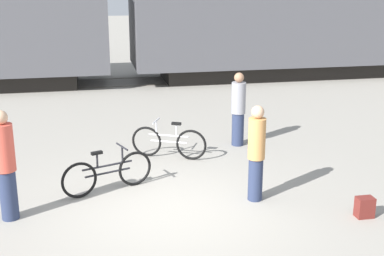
% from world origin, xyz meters
% --- Properties ---
extents(ground_plane, '(80.00, 80.00, 0.00)m').
position_xyz_m(ground_plane, '(0.00, 0.00, 0.00)').
color(ground_plane, gray).
extents(freight_train, '(57.52, 2.96, 5.01)m').
position_xyz_m(freight_train, '(0.00, 10.78, 2.61)').
color(freight_train, black).
rests_on(freight_train, ground_plane).
extents(rail_near, '(69.52, 0.07, 0.01)m').
position_xyz_m(rail_near, '(0.00, 10.07, 0.01)').
color(rail_near, '#4C4238').
rests_on(rail_near, ground_plane).
extents(rail_far, '(69.52, 0.07, 0.01)m').
position_xyz_m(rail_far, '(0.00, 11.50, 0.01)').
color(rail_far, '#4C4238').
rests_on(rail_far, ground_plane).
extents(bicycle_black, '(1.64, 0.66, 0.82)m').
position_xyz_m(bicycle_black, '(-0.94, 0.99, 0.35)').
color(bicycle_black, black).
rests_on(bicycle_black, ground_plane).
extents(bicycle_silver, '(1.51, 0.74, 0.82)m').
position_xyz_m(bicycle_silver, '(0.41, 2.55, 0.35)').
color(bicycle_silver, black).
rests_on(bicycle_silver, ground_plane).
extents(person_in_grey, '(0.32, 0.32, 1.68)m').
position_xyz_m(person_in_grey, '(2.09, 3.11, 0.85)').
color(person_in_grey, '#283351').
rests_on(person_in_grey, ground_plane).
extents(person_in_red, '(0.32, 0.32, 1.80)m').
position_xyz_m(person_in_red, '(-2.54, 0.18, 0.91)').
color(person_in_red, '#283351').
rests_on(person_in_red, ground_plane).
extents(person_in_tan, '(0.30, 0.30, 1.69)m').
position_xyz_m(person_in_tan, '(1.55, 0.12, 0.86)').
color(person_in_tan, '#283351').
rests_on(person_in_tan, ground_plane).
extents(backpack, '(0.28, 0.20, 0.34)m').
position_xyz_m(backpack, '(3.08, -0.88, 0.17)').
color(backpack, maroon).
rests_on(backpack, ground_plane).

